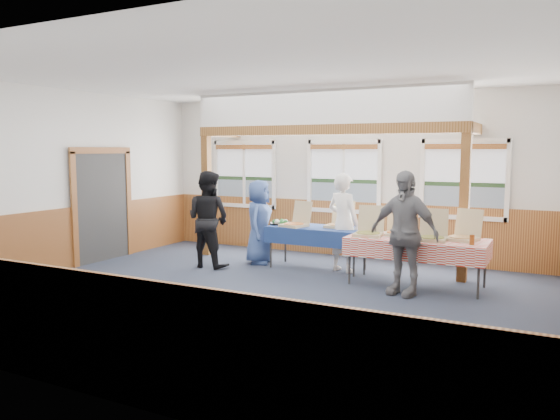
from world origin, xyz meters
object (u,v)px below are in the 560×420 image
at_px(table_right, 417,241).
at_px(woman_black, 208,219).
at_px(person_grey, 404,233).
at_px(table_left, 318,230).
at_px(woman_white, 343,223).
at_px(man_blue, 259,222).

xyz_separation_m(table_right, woman_black, (-3.72, -0.31, 0.17)).
height_order(table_right, person_grey, person_grey).
relative_size(table_left, woman_white, 1.11).
bearing_deg(woman_black, table_right, -172.00).
bearing_deg(table_right, table_left, 165.27).
height_order(table_left, man_blue, man_blue).
distance_m(table_right, woman_black, 3.73).
distance_m(woman_white, woman_black, 2.45).
height_order(woman_black, person_grey, person_grey).
bearing_deg(man_blue, table_left, -100.10).
xyz_separation_m(table_left, man_blue, (-1.17, -0.07, 0.09)).
bearing_deg(table_right, woman_white, 161.07).
height_order(woman_white, woman_black, woman_black).
relative_size(woman_black, man_blue, 1.12).
xyz_separation_m(woman_white, man_blue, (-1.66, -0.06, -0.08)).
bearing_deg(man_blue, woman_white, -101.21).
relative_size(woman_white, person_grey, 0.94).
height_order(table_left, table_right, same).
relative_size(table_right, person_grey, 1.17).
relative_size(table_left, woman_black, 1.10).
distance_m(table_left, table_right, 1.93).
relative_size(table_left, man_blue, 1.23).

